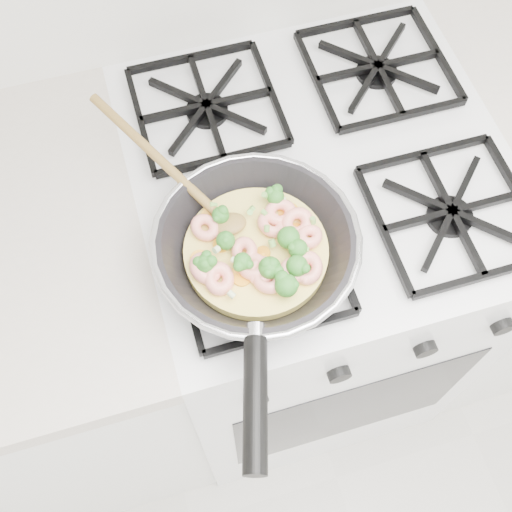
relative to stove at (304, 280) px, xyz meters
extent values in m
cube|color=white|center=(0.00, 0.00, -0.01)|extent=(0.60, 0.60, 0.90)
cube|color=black|center=(0.00, -0.30, -0.01)|extent=(0.48, 0.00, 0.40)
cube|color=black|center=(0.00, 0.00, 0.45)|extent=(0.56, 0.56, 0.02)
torus|color=silver|center=(-0.15, -0.14, 0.52)|extent=(0.29, 0.29, 0.01)
cylinder|color=black|center=(-0.22, -0.36, 0.51)|extent=(0.08, 0.17, 0.03)
cylinder|color=#F8E36C|center=(-0.15, -0.14, 0.48)|extent=(0.20, 0.20, 0.02)
ellipsoid|color=olive|center=(-0.18, -0.10, 0.50)|extent=(0.06, 0.06, 0.01)
cylinder|color=olive|center=(-0.25, 0.02, 0.53)|extent=(0.15, 0.23, 0.06)
torus|color=#FFAC96|center=(-0.16, -0.18, 0.50)|extent=(0.06, 0.06, 0.02)
torus|color=#FFAC96|center=(-0.23, -0.16, 0.50)|extent=(0.07, 0.06, 0.03)
torus|color=#FFAC96|center=(-0.09, -0.13, 0.50)|extent=(0.07, 0.07, 0.03)
torus|color=#FFAC96|center=(-0.11, -0.10, 0.50)|extent=(0.05, 0.05, 0.03)
torus|color=#FFAC96|center=(-0.17, -0.17, 0.50)|extent=(0.07, 0.07, 0.02)
torus|color=#FFAC96|center=(-0.10, -0.20, 0.50)|extent=(0.07, 0.07, 0.02)
torus|color=#FFAC96|center=(-0.11, -0.19, 0.50)|extent=(0.04, 0.05, 0.03)
torus|color=#FFAC96|center=(-0.12, -0.12, 0.50)|extent=(0.06, 0.06, 0.03)
torus|color=#FFAC96|center=(-0.08, -0.15, 0.50)|extent=(0.06, 0.06, 0.02)
torus|color=#FFAC96|center=(-0.21, -0.18, 0.50)|extent=(0.06, 0.06, 0.03)
torus|color=#FFAC96|center=(-0.17, -0.15, 0.50)|extent=(0.05, 0.05, 0.03)
torus|color=#FFAC96|center=(-0.21, -0.10, 0.50)|extent=(0.06, 0.06, 0.02)
torus|color=#FFAC96|center=(-0.15, -0.20, 0.50)|extent=(0.06, 0.06, 0.02)
ellipsoid|color=#377F29|center=(-0.10, -0.17, 0.51)|extent=(0.04, 0.04, 0.03)
ellipsoid|color=#377F29|center=(-0.11, -0.15, 0.51)|extent=(0.04, 0.04, 0.03)
ellipsoid|color=#377F29|center=(-0.15, -0.19, 0.51)|extent=(0.04, 0.04, 0.03)
ellipsoid|color=#377F29|center=(-0.19, -0.09, 0.51)|extent=(0.03, 0.03, 0.02)
ellipsoid|color=#377F29|center=(-0.11, -0.08, 0.51)|extent=(0.03, 0.03, 0.02)
ellipsoid|color=#377F29|center=(-0.18, -0.17, 0.51)|extent=(0.03, 0.03, 0.03)
ellipsoid|color=#377F29|center=(-0.23, -0.16, 0.51)|extent=(0.04, 0.04, 0.03)
ellipsoid|color=#377F29|center=(-0.19, -0.13, 0.51)|extent=(0.03, 0.03, 0.03)
ellipsoid|color=#377F29|center=(-0.11, -0.19, 0.51)|extent=(0.04, 0.04, 0.03)
ellipsoid|color=#377F29|center=(-0.13, -0.22, 0.51)|extent=(0.04, 0.04, 0.03)
cylinder|color=#F1A31E|center=(-0.19, -0.18, 0.49)|extent=(0.03, 0.03, 0.01)
cylinder|color=#F1A31E|center=(-0.18, -0.09, 0.49)|extent=(0.03, 0.03, 0.01)
cylinder|color=#F1A31E|center=(-0.20, -0.12, 0.49)|extent=(0.03, 0.03, 0.01)
cylinder|color=#F1A31E|center=(-0.23, -0.14, 0.49)|extent=(0.03, 0.03, 0.01)
cylinder|color=#F1A31E|center=(-0.16, -0.19, 0.49)|extent=(0.03, 0.03, 0.01)
cylinder|color=#F1A31E|center=(-0.18, -0.18, 0.49)|extent=(0.04, 0.04, 0.00)
cylinder|color=#F1A31E|center=(-0.09, -0.13, 0.49)|extent=(0.04, 0.04, 0.00)
cylinder|color=#F1A31E|center=(-0.20, -0.08, 0.49)|extent=(0.04, 0.04, 0.01)
cylinder|color=#F1A31E|center=(-0.15, -0.17, 0.49)|extent=(0.03, 0.03, 0.01)
cylinder|color=#F1A31E|center=(-0.09, -0.10, 0.49)|extent=(0.04, 0.04, 0.00)
cylinder|color=#F1A31E|center=(-0.14, -0.19, 0.49)|extent=(0.04, 0.04, 0.01)
cylinder|color=#F1A31E|center=(-0.15, -0.16, 0.49)|extent=(0.04, 0.04, 0.01)
cylinder|color=beige|center=(-0.20, -0.21, 0.51)|extent=(0.01, 0.01, 0.01)
cylinder|color=#75B649|center=(-0.13, -0.10, 0.51)|extent=(0.01, 0.01, 0.01)
cylinder|color=#75B649|center=(-0.09, -0.18, 0.51)|extent=(0.01, 0.01, 0.01)
cylinder|color=#75B649|center=(-0.19, -0.07, 0.51)|extent=(0.01, 0.01, 0.01)
cylinder|color=beige|center=(-0.10, -0.09, 0.51)|extent=(0.01, 0.01, 0.01)
cylinder|color=#75B649|center=(-0.22, -0.15, 0.51)|extent=(0.01, 0.01, 0.01)
cylinder|color=#75B649|center=(-0.12, -0.08, 0.52)|extent=(0.01, 0.01, 0.01)
cylinder|color=#75B649|center=(-0.07, -0.13, 0.51)|extent=(0.01, 0.01, 0.01)
cylinder|color=#75B649|center=(-0.13, -0.13, 0.51)|extent=(0.01, 0.01, 0.01)
cylinder|color=#75B649|center=(-0.13, -0.15, 0.51)|extent=(0.01, 0.01, 0.01)
cylinder|color=beige|center=(-0.15, -0.18, 0.52)|extent=(0.01, 0.01, 0.01)
cylinder|color=#75B649|center=(-0.15, -0.09, 0.51)|extent=(0.01, 0.01, 0.01)
cylinder|color=beige|center=(-0.19, -0.16, 0.51)|extent=(0.01, 0.01, 0.01)
cylinder|color=#75B649|center=(-0.11, -0.16, 0.51)|extent=(0.01, 0.01, 0.01)
cylinder|color=beige|center=(-0.21, -0.14, 0.52)|extent=(0.01, 0.01, 0.01)
cylinder|color=#75B649|center=(-0.14, -0.09, 0.51)|extent=(0.01, 0.01, 0.01)
camera|label=1|loc=(-0.27, -0.54, 1.26)|focal=44.33mm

